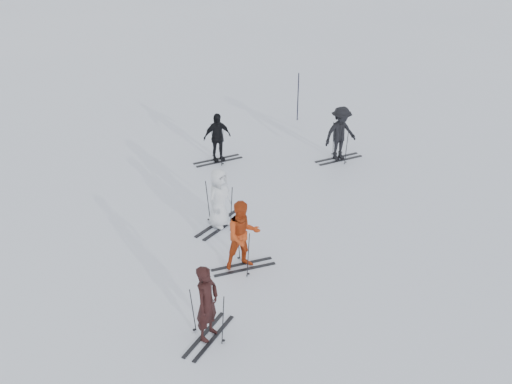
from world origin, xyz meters
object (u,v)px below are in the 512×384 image
Objects in this scene: skier_red at (243,236)px; skier_uphill_left at (217,138)px; skier_uphill_far at (340,134)px; piste_marker at (298,97)px; skier_near_dark at (207,304)px; skier_grey at (219,199)px.

skier_red is 1.05× the size of skier_uphill_left.
skier_uphill_far is 0.96× the size of piste_marker.
skier_grey is (-2.50, 3.72, -0.01)m from skier_near_dark.
skier_uphill_far is (-0.95, 7.15, 0.04)m from skier_red.
piste_marker is (-3.17, 2.63, 0.04)m from skier_uphill_far.
piste_marker reaches higher than skier_uphill_left.
skier_grey is 0.86× the size of piste_marker.
piste_marker reaches higher than skier_grey.
skier_near_dark reaches higher than skier_grey.
skier_uphill_far reaches higher than skier_uphill_left.
piste_marker is at bearing 17.86° from skier_grey.
skier_uphill_left reaches higher than skier_grey.
skier_uphill_far is at bearing -5.22° from skier_grey.
skier_red is at bearing 12.13° from skier_near_dark.
skier_near_dark is 1.00× the size of skier_uphill_left.
skier_near_dark is at bearing -115.88° from skier_uphill_left.
skier_grey is at bearing 27.28° from skier_near_dark.
skier_near_dark is 8.84m from skier_uphill_left.
skier_grey is 0.90× the size of skier_uphill_far.
skier_uphill_left is at bearing 78.32° from skier_red.
skier_near_dark is 2.57m from skier_red.
piste_marker is (0.23, 5.05, 0.13)m from skier_uphill_left.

